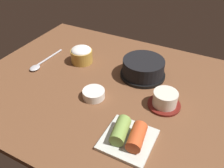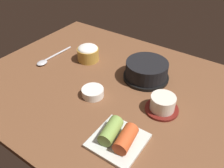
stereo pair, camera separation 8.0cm
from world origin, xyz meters
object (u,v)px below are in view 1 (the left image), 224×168
(stone_pot, at_px, (143,68))
(kimchi_plate, at_px, (128,136))
(tea_cup_with_saucer, at_px, (165,100))
(banchan_cup_center, at_px, (94,94))
(rice_bowl, at_px, (82,54))
(spoon, at_px, (40,64))

(stone_pot, distance_m, kimchi_plate, 0.32)
(stone_pot, relative_size, kimchi_plate, 1.24)
(tea_cup_with_saucer, distance_m, banchan_cup_center, 0.24)
(banchan_cup_center, distance_m, kimchi_plate, 0.22)
(stone_pot, bearing_deg, banchan_cup_center, -117.49)
(rice_bowl, height_order, kimchi_plate, rice_bowl)
(spoon, bearing_deg, stone_pot, 17.83)
(rice_bowl, xyz_separation_m, tea_cup_with_saucer, (0.39, -0.11, -0.01))
(tea_cup_with_saucer, relative_size, spoon, 0.55)
(stone_pot, xyz_separation_m, kimchi_plate, (0.08, -0.31, -0.02))
(tea_cup_with_saucer, height_order, banchan_cup_center, tea_cup_with_saucer)
(stone_pot, bearing_deg, spoon, -162.17)
(rice_bowl, relative_size, spoon, 0.46)
(kimchi_plate, distance_m, spoon, 0.51)
(rice_bowl, bearing_deg, kimchi_plate, -40.33)
(stone_pot, height_order, rice_bowl, same)
(rice_bowl, relative_size, tea_cup_with_saucer, 0.84)
(rice_bowl, xyz_separation_m, kimchi_plate, (0.34, -0.29, -0.02))
(stone_pot, distance_m, tea_cup_with_saucer, 0.18)
(banchan_cup_center, height_order, kimchi_plate, kimchi_plate)
(spoon, bearing_deg, kimchi_plate, -20.95)
(stone_pot, distance_m, banchan_cup_center, 0.22)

